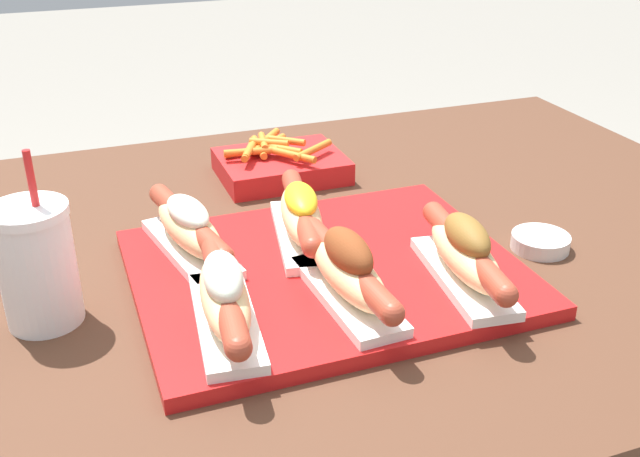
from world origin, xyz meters
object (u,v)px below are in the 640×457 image
at_px(serving_tray, 326,272).
at_px(hot_dog_0, 224,296).
at_px(hot_dog_3, 189,228).
at_px(sauce_bowl, 540,241).
at_px(drink_cup, 37,265).
at_px(fries_basket, 280,164).
at_px(hot_dog_2, 465,254).
at_px(hot_dog_4, 301,215).
at_px(hot_dog_1, 348,271).

xyz_separation_m(serving_tray, hot_dog_0, (-0.14, -0.08, 0.04)).
bearing_deg(hot_dog_3, sauce_bowl, -14.65).
bearing_deg(serving_tray, hot_dog_0, -150.00).
height_order(drink_cup, fries_basket, drink_cup).
bearing_deg(hot_dog_2, drink_cup, 166.21).
bearing_deg(fries_basket, serving_tray, -97.99).
height_order(hot_dog_0, sauce_bowl, hot_dog_0).
xyz_separation_m(hot_dog_4, fries_basket, (0.05, 0.25, -0.03)).
xyz_separation_m(hot_dog_1, hot_dog_3, (-0.14, 0.17, -0.00)).
relative_size(hot_dog_2, drink_cup, 1.15).
xyz_separation_m(hot_dog_0, hot_dog_2, (0.28, -0.01, 0.00)).
distance_m(hot_dog_1, hot_dog_3, 0.22).
bearing_deg(drink_cup, serving_tray, -4.14).
bearing_deg(hot_dog_4, drink_cup, -170.46).
height_order(hot_dog_0, hot_dog_1, hot_dog_1).
bearing_deg(hot_dog_1, sauce_bowl, 10.45).
distance_m(hot_dog_4, fries_basket, 0.26).
bearing_deg(fries_basket, hot_dog_2, -77.78).
bearing_deg(serving_tray, hot_dog_2, -33.15).
distance_m(hot_dog_3, drink_cup, 0.19).
bearing_deg(hot_dog_4, sauce_bowl, -19.01).
relative_size(hot_dog_3, sauce_bowl, 3.01).
xyz_separation_m(serving_tray, drink_cup, (-0.32, 0.02, 0.06)).
height_order(sauce_bowl, fries_basket, fries_basket).
distance_m(sauce_bowl, drink_cup, 0.61).
height_order(hot_dog_0, fries_basket, hot_dog_0).
height_order(hot_dog_1, hot_dog_2, hot_dog_1).
relative_size(hot_dog_0, drink_cup, 1.15).
bearing_deg(hot_dog_2, sauce_bowl, 22.70).
bearing_deg(hot_dog_0, hot_dog_2, -1.26).
xyz_separation_m(hot_dog_0, drink_cup, (-0.18, 0.10, 0.02)).
bearing_deg(hot_dog_1, fries_basket, 82.94).
relative_size(serving_tray, sauce_bowl, 6.01).
distance_m(serving_tray, hot_dog_4, 0.09).
bearing_deg(hot_dog_0, fries_basket, 65.23).
bearing_deg(hot_dog_1, drink_cup, 162.07).
xyz_separation_m(hot_dog_0, hot_dog_1, (0.14, 0.00, 0.00)).
height_order(serving_tray, hot_dog_0, hot_dog_0).
relative_size(hot_dog_2, sauce_bowl, 3.04).
height_order(hot_dog_1, hot_dog_3, hot_dog_1).
height_order(hot_dog_1, hot_dog_4, hot_dog_1).
height_order(hot_dog_0, drink_cup, drink_cup).
bearing_deg(hot_dog_2, hot_dog_0, 178.74).
height_order(hot_dog_3, hot_dog_4, same).
height_order(serving_tray, hot_dog_3, hot_dog_3).
bearing_deg(drink_cup, hot_dog_0, -30.86).
xyz_separation_m(hot_dog_0, hot_dog_4, (0.14, 0.16, -0.00)).
xyz_separation_m(hot_dog_2, hot_dog_4, (-0.14, 0.16, -0.00)).
bearing_deg(fries_basket, hot_dog_1, -97.06).
bearing_deg(drink_cup, hot_dog_1, -17.93).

